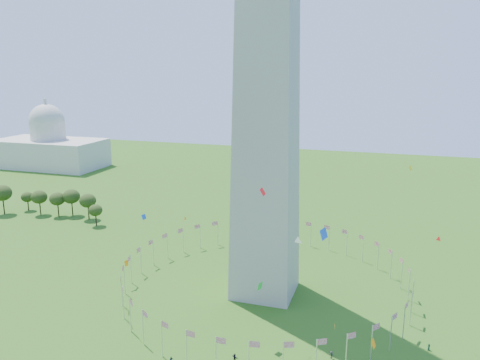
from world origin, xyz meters
name	(u,v)px	position (x,y,z in m)	size (l,w,h in m)	color
flag_ring	(265,277)	(0.00, 50.00, 4.50)	(80.24, 80.24, 9.00)	silver
capitol_building	(48,132)	(-180.00, 180.00, 23.00)	(70.00, 35.00, 46.00)	beige
kites_aloft	(283,262)	(11.04, 22.78, 21.76)	(106.39, 67.27, 35.93)	white
tree_line_west	(49,204)	(-107.79, 90.75, 5.54)	(55.33, 15.30, 12.84)	#354D19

